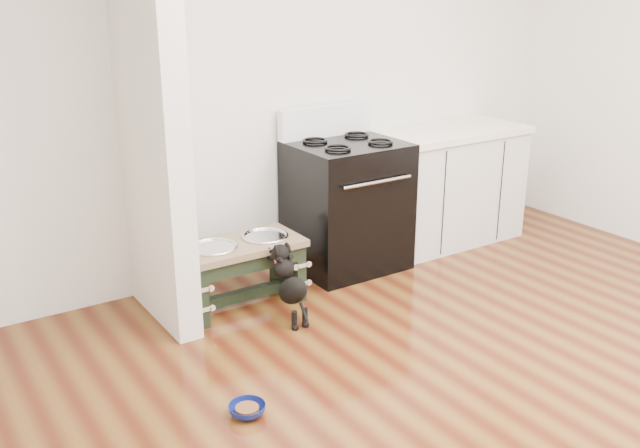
# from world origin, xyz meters

# --- Properties ---
(ground) EXTENTS (5.00, 5.00, 0.00)m
(ground) POSITION_xyz_m (0.00, 0.00, 0.00)
(ground) COLOR #471B0C
(ground) RESTS_ON ground
(room_shell) EXTENTS (5.00, 5.00, 5.00)m
(room_shell) POSITION_xyz_m (0.00, 0.00, 1.62)
(room_shell) COLOR silver
(room_shell) RESTS_ON ground
(partition_wall) EXTENTS (0.15, 0.80, 2.70)m
(partition_wall) POSITION_xyz_m (-1.18, 2.10, 1.35)
(partition_wall) COLOR silver
(partition_wall) RESTS_ON ground
(oven_range) EXTENTS (0.76, 0.69, 1.14)m
(oven_range) POSITION_xyz_m (0.25, 2.16, 0.48)
(oven_range) COLOR black
(oven_range) RESTS_ON ground
(cabinet_run) EXTENTS (1.24, 0.64, 0.91)m
(cabinet_run) POSITION_xyz_m (1.23, 2.18, 0.45)
(cabinet_run) COLOR silver
(cabinet_run) RESTS_ON ground
(dog_feeder) EXTENTS (0.79, 0.42, 0.45)m
(dog_feeder) POSITION_xyz_m (-0.70, 1.97, 0.31)
(dog_feeder) COLOR black
(dog_feeder) RESTS_ON ground
(puppy) EXTENTS (0.14, 0.40, 0.48)m
(puppy) POSITION_xyz_m (-0.56, 1.61, 0.26)
(puppy) COLOR black
(puppy) RESTS_ON ground
(floor_bowl) EXTENTS (0.23, 0.23, 0.06)m
(floor_bowl) POSITION_xyz_m (-1.26, 0.86, 0.03)
(floor_bowl) COLOR navy
(floor_bowl) RESTS_ON ground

